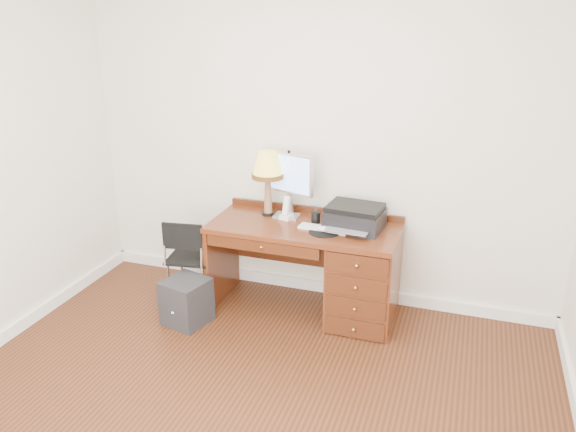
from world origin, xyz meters
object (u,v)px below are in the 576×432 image
(desk, at_px, (342,269))
(equipment_box, at_px, (187,301))
(chair, at_px, (188,253))
(phone, at_px, (286,213))
(monitor, at_px, (288,177))
(printer, at_px, (355,217))
(leg_lamp, at_px, (268,169))

(desk, height_order, equipment_box, desk)
(chair, bearing_deg, phone, 13.77)
(monitor, xyz_separation_m, chair, (-0.74, -0.40, -0.62))
(monitor, height_order, printer, monitor)
(printer, height_order, chair, printer)
(monitor, bearing_deg, chair, -134.07)
(desk, relative_size, chair, 1.94)
(desk, distance_m, printer, 0.44)
(chair, bearing_deg, leg_lamp, 23.91)
(leg_lamp, xyz_separation_m, chair, (-0.58, -0.36, -0.67))
(equipment_box, bearing_deg, leg_lamp, 68.51)
(monitor, relative_size, phone, 2.77)
(chair, height_order, equipment_box, chair)
(desk, xyz_separation_m, equipment_box, (-1.14, -0.50, -0.23))
(leg_lamp, height_order, equipment_box, leg_lamp)
(desk, distance_m, chair, 1.28)
(chair, bearing_deg, equipment_box, -75.29)
(desk, relative_size, phone, 7.81)
(desk, bearing_deg, monitor, 161.86)
(printer, relative_size, chair, 0.60)
(leg_lamp, relative_size, phone, 2.79)
(monitor, distance_m, phone, 0.29)
(printer, bearing_deg, equipment_box, -149.58)
(monitor, xyz_separation_m, printer, (0.59, -0.11, -0.24))
(monitor, relative_size, chair, 0.69)
(phone, bearing_deg, chair, -143.82)
(phone, xyz_separation_m, equipment_box, (-0.64, -0.58, -0.62))
(desk, xyz_separation_m, leg_lamp, (-0.68, 0.14, 0.73))
(phone, bearing_deg, desk, 4.85)
(leg_lamp, bearing_deg, printer, -6.05)
(desk, bearing_deg, leg_lamp, 168.55)
(printer, distance_m, chair, 1.41)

